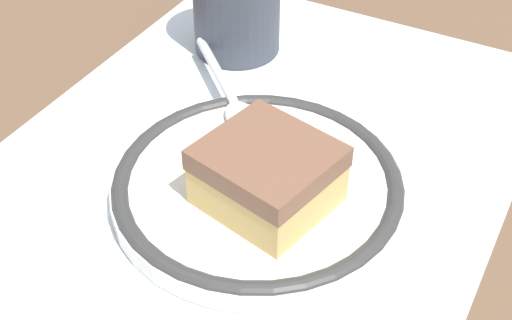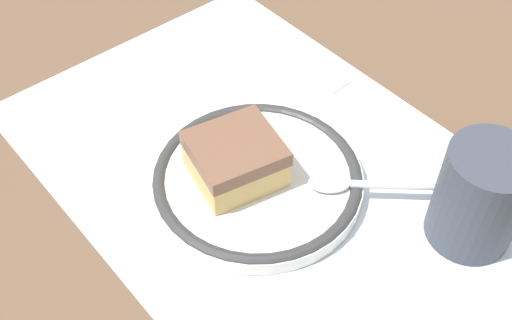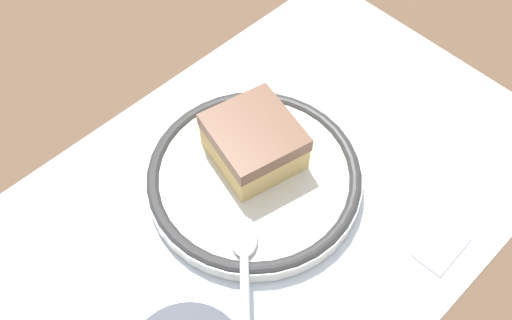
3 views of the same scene
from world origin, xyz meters
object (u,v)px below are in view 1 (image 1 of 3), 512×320
object	(u,v)px
plate	(256,188)
sugar_packet	(7,179)
cake_slice	(267,175)
spoon	(230,96)
cup	(237,4)

from	to	relation	value
plate	sugar_packet	size ratio (longest dim) A/B	4.01
cake_slice	spoon	size ratio (longest dim) A/B	0.85
sugar_packet	cake_slice	bearing A→B (deg)	-71.97
spoon	cake_slice	bearing A→B (deg)	-137.91
cake_slice	sugar_packet	distance (m)	0.19
cake_slice	cup	size ratio (longest dim) A/B	0.93
cake_slice	cup	world-z (taller)	cup
cake_slice	cup	distance (m)	0.22
cake_slice	plate	bearing A→B (deg)	51.48
plate	cup	size ratio (longest dim) A/B	2.01
plate	sugar_packet	xyz separation A→B (m)	(-0.07, 0.16, -0.01)
plate	sugar_packet	world-z (taller)	plate
cup	sugar_packet	size ratio (longest dim) A/B	2.00
plate	cake_slice	bearing A→B (deg)	-128.52
plate	cup	bearing A→B (deg)	33.33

